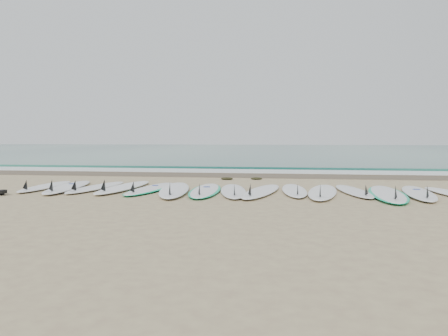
# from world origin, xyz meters

# --- Properties ---
(ground) EXTENTS (120.00, 120.00, 0.00)m
(ground) POSITION_xyz_m (0.00, 0.00, 0.00)
(ground) COLOR tan
(ocean) EXTENTS (120.00, 55.00, 0.03)m
(ocean) POSITION_xyz_m (0.00, 32.50, 0.01)
(ocean) COLOR #226153
(ocean) RESTS_ON ground
(wet_sand_band) EXTENTS (120.00, 1.80, 0.01)m
(wet_sand_band) POSITION_xyz_m (0.00, 4.10, 0.01)
(wet_sand_band) COLOR brown
(wet_sand_band) RESTS_ON ground
(foam_band) EXTENTS (120.00, 1.40, 0.04)m
(foam_band) POSITION_xyz_m (0.00, 5.50, 0.02)
(foam_band) COLOR silver
(foam_band) RESTS_ON ground
(wave_crest) EXTENTS (120.00, 1.00, 0.10)m
(wave_crest) POSITION_xyz_m (0.00, 7.00, 0.05)
(wave_crest) COLOR #226153
(wave_crest) RESTS_ON ground
(surfboard_0) EXTENTS (0.61, 2.36, 0.30)m
(surfboard_0) POSITION_xyz_m (-4.37, 0.02, 0.05)
(surfboard_0) COLOR white
(surfboard_0) RESTS_ON ground
(surfboard_1) EXTENTS (0.98, 2.76, 0.35)m
(surfboard_1) POSITION_xyz_m (-3.76, -0.09, 0.06)
(surfboard_1) COLOR white
(surfboard_1) RESTS_ON ground
(surfboard_2) EXTENTS (0.73, 2.46, 0.31)m
(surfboard_2) POSITION_xyz_m (-3.14, 0.02, 0.05)
(surfboard_2) COLOR white
(surfboard_2) RESTS_ON ground
(surfboard_3) EXTENTS (0.69, 2.73, 0.35)m
(surfboard_3) POSITION_xyz_m (-2.51, 0.06, 0.06)
(surfboard_3) COLOR white
(surfboard_3) RESTS_ON ground
(surfboard_4) EXTENTS (0.82, 2.53, 0.32)m
(surfboard_4) POSITION_xyz_m (-1.85, -0.03, 0.05)
(surfboard_4) COLOR silver
(surfboard_4) RESTS_ON ground
(surfboard_5) EXTENTS (1.08, 2.93, 0.37)m
(surfboard_5) POSITION_xyz_m (-1.24, -0.26, 0.06)
(surfboard_5) COLOR white
(surfboard_5) RESTS_ON ground
(surfboard_6) EXTENTS (0.80, 2.63, 0.33)m
(surfboard_6) POSITION_xyz_m (-0.59, -0.18, 0.05)
(surfboard_6) COLOR white
(surfboard_6) RESTS_ON ground
(surfboard_7) EXTENTS (0.89, 2.56, 0.32)m
(surfboard_7) POSITION_xyz_m (0.01, -0.22, 0.06)
(surfboard_7) COLOR white
(surfboard_7) RESTS_ON ground
(surfboard_8) EXTENTS (0.97, 2.66, 0.33)m
(surfboard_8) POSITION_xyz_m (0.58, -0.22, 0.06)
(surfboard_8) COLOR white
(surfboard_8) RESTS_ON ground
(surfboard_9) EXTENTS (0.64, 2.44, 0.31)m
(surfboard_9) POSITION_xyz_m (1.28, 0.08, 0.05)
(surfboard_9) COLOR white
(surfboard_9) RESTS_ON ground
(surfboard_10) EXTENTS (0.88, 2.75, 0.35)m
(surfboard_10) POSITION_xyz_m (1.84, -0.16, 0.06)
(surfboard_10) COLOR white
(surfboard_10) RESTS_ON ground
(surfboard_11) EXTENTS (0.78, 2.37, 0.30)m
(surfboard_11) POSITION_xyz_m (2.51, 0.12, 0.05)
(surfboard_11) COLOR white
(surfboard_11) RESTS_ON ground
(surfboard_12) EXTENTS (0.92, 2.89, 0.36)m
(surfboard_12) POSITION_xyz_m (3.10, -0.24, 0.05)
(surfboard_12) COLOR white
(surfboard_12) RESTS_ON ground
(surfboard_13) EXTENTS (0.86, 2.67, 0.34)m
(surfboard_13) POSITION_xyz_m (3.74, -0.05, 0.06)
(surfboard_13) COLOR white
(surfboard_13) RESTS_ON ground
(seaweed_near) EXTENTS (0.34, 0.26, 0.07)m
(seaweed_near) POSITION_xyz_m (-0.52, 2.66, 0.03)
(seaweed_near) COLOR black
(seaweed_near) RESTS_ON ground
(seaweed_far) EXTENTS (0.32, 0.25, 0.06)m
(seaweed_far) POSITION_xyz_m (0.28, 2.82, 0.03)
(seaweed_far) COLOR black
(seaweed_far) RESTS_ON ground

